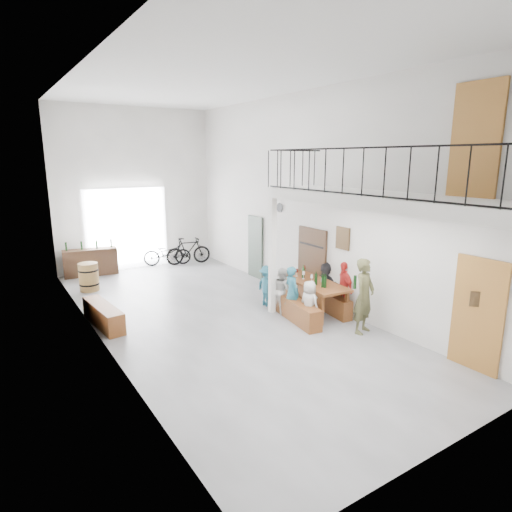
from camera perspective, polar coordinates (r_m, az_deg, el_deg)
floor at (r=10.65m, az=-5.09°, el=-8.03°), size 12.00×12.00×0.00m
room_walls at (r=9.96m, az=-5.50°, el=11.45°), size 12.00×12.00×12.00m
gateway_portal at (r=15.54m, az=-16.83°, el=3.49°), size 2.80×0.08×2.80m
right_wall_decor at (r=10.29m, az=13.19°, el=1.04°), size 0.07×8.28×5.07m
balcony at (r=8.74m, az=16.22°, el=6.91°), size 1.52×5.62×4.00m
tasting_table at (r=10.84m, az=7.63°, el=-3.78°), size 1.08×2.18×0.79m
bench_inner at (r=10.50m, az=4.88°, el=-6.88°), size 0.68×2.20×0.50m
bench_wall at (r=11.22m, az=8.97°, el=-5.72°), size 0.57×2.13×0.49m
tableware at (r=10.70m, az=7.56°, el=-2.73°), size 0.53×1.37×0.35m
side_bench at (r=10.59m, az=-19.69°, el=-7.45°), size 0.55×1.80×0.50m
oak_barrel at (r=13.42m, az=-21.40°, el=-2.61°), size 0.56×0.56×0.83m
serving_counter at (r=15.14m, az=-21.18°, el=-0.77°), size 1.73×0.68×0.89m
counter_bottles at (r=15.03m, az=-21.36°, el=1.40°), size 1.43×0.24×0.28m
guest_left_a at (r=9.96m, az=7.09°, el=-6.29°), size 0.41×0.57×1.08m
guest_left_b at (r=10.36m, az=4.80°, el=-4.85°), size 0.34×0.49×1.29m
guest_left_c at (r=10.75m, az=3.57°, el=-4.57°), size 0.55×0.64×1.15m
guest_left_d at (r=11.21m, az=1.48°, el=-3.99°), size 0.46×0.73×1.08m
guest_right_a at (r=10.85m, az=11.62°, el=-4.16°), size 0.54×0.84×1.33m
guest_right_b at (r=11.27m, az=9.29°, el=-3.77°), size 0.59×1.15×1.19m
guest_right_c at (r=11.74m, az=8.08°, el=-3.27°), size 0.44×0.59×1.11m
host_standing at (r=9.72m, az=14.22°, el=-5.20°), size 0.71×0.58×1.68m
potted_plant at (r=12.55m, az=2.84°, el=-3.66°), size 0.41×0.36×0.44m
bicycle_near at (r=15.80m, az=-11.75°, el=0.38°), size 1.78×1.09×0.88m
bicycle_far at (r=15.80m, az=-9.02°, el=0.68°), size 1.70×0.73×0.99m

